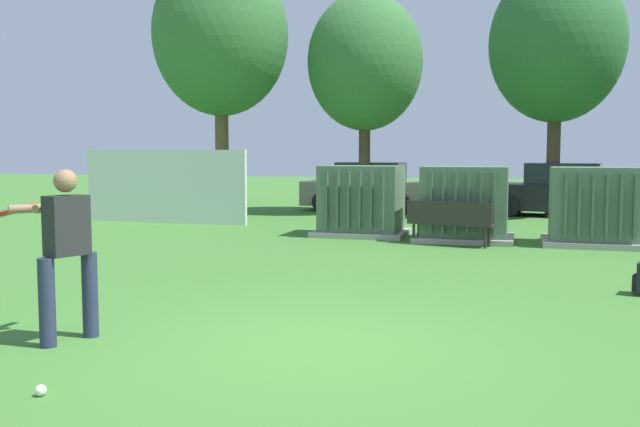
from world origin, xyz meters
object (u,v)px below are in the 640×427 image
object	(u,v)px
transformer_mid_west	(465,205)
sports_ball	(41,390)
transformer_west	(362,202)
transformer_mid_east	(596,207)
parked_car_left_of_center	(559,191)
batter	(64,245)
parked_car_leftmost	(368,188)
park_bench	(450,220)

from	to	relation	value
transformer_mid_west	sports_ball	bearing A→B (deg)	-102.62
transformer_west	transformer_mid_east	xyz separation A→B (m)	(5.04, -0.31, 0.00)
transformer_mid_west	parked_car_left_of_center	xyz separation A→B (m)	(2.29, 6.85, -0.04)
batter	transformer_mid_east	bearing A→B (deg)	57.77
parked_car_leftmost	parked_car_left_of_center	distance (m)	6.02
transformer_west	transformer_mid_west	bearing A→B (deg)	-7.73
park_bench	sports_ball	world-z (taller)	park_bench
park_bench	parked_car_left_of_center	distance (m)	8.17
transformer_mid_east	parked_car_leftmost	distance (m)	9.59
transformer_mid_east	sports_ball	xyz separation A→B (m)	(-5.08, -10.77, -0.74)
transformer_mid_east	transformer_west	bearing A→B (deg)	176.49
park_bench	sports_ball	distance (m)	10.09
parked_car_left_of_center	transformer_west	bearing A→B (deg)	-125.51
transformer_mid_east	batter	world-z (taller)	batter
transformer_west	batter	distance (m)	9.70
transformer_west	park_bench	xyz separation A→B (m)	(2.15, -1.24, -0.25)
park_bench	parked_car_leftmost	bearing A→B (deg)	113.42
transformer_west	transformer_mid_west	distance (m)	2.40
park_bench	transformer_mid_east	bearing A→B (deg)	17.85
transformer_west	park_bench	world-z (taller)	transformer_west
transformer_mid_east	batter	bearing A→B (deg)	-122.23
sports_ball	parked_car_leftmost	bearing A→B (deg)	94.20
transformer_west	park_bench	size ratio (longest dim) A/B	1.14
sports_ball	parked_car_left_of_center	bearing A→B (deg)	75.08
batter	parked_car_left_of_center	bearing A→B (deg)	71.20
transformer_west	sports_ball	world-z (taller)	transformer_west
sports_ball	transformer_mid_east	bearing A→B (deg)	64.77
transformer_west	parked_car_leftmost	xyz separation A→B (m)	(-1.35, 6.83, -0.04)
park_bench	batter	size ratio (longest dim) A/B	1.06
transformer_mid_west	park_bench	bearing A→B (deg)	-103.82
park_bench	parked_car_leftmost	distance (m)	8.80
transformer_mid_west	parked_car_left_of_center	world-z (taller)	same
transformer_west	transformer_mid_east	world-z (taller)	same
sports_ball	park_bench	bearing A→B (deg)	77.50
transformer_west	parked_car_leftmost	world-z (taller)	same
parked_car_leftmost	parked_car_left_of_center	world-z (taller)	same
park_bench	parked_car_leftmost	xyz separation A→B (m)	(-3.50, 8.07, 0.22)
transformer_west	sports_ball	bearing A→B (deg)	-90.17
parked_car_leftmost	sports_ball	bearing A→B (deg)	-85.80
park_bench	parked_car_left_of_center	size ratio (longest dim) A/B	0.42
batter	sports_ball	distance (m)	1.89
transformer_mid_west	sports_ball	distance (m)	11.05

